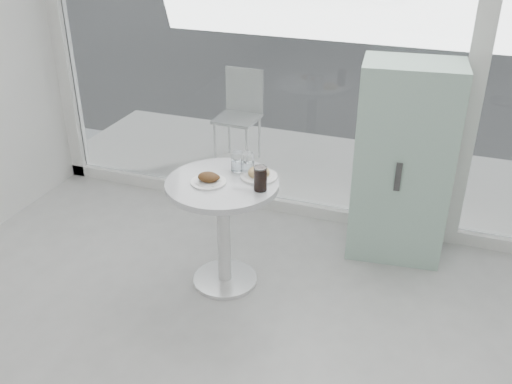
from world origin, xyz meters
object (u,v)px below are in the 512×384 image
at_px(mint_cabinet, 403,163).
at_px(plate_fritter, 209,179).
at_px(cola_glass, 260,179).
at_px(patio_chair, 240,110).
at_px(plate_donut, 259,174).
at_px(water_tumbler_b, 248,164).
at_px(main_table, 223,212).
at_px(water_tumbler_a, 237,162).

relative_size(mint_cabinet, plate_fritter, 6.35).
height_order(mint_cabinet, cola_glass, mint_cabinet).
height_order(mint_cabinet, plate_fritter, mint_cabinet).
distance_m(patio_chair, plate_fritter, 1.97).
xyz_separation_m(patio_chair, plate_donut, (0.80, -1.70, 0.24)).
bearing_deg(plate_donut, mint_cabinet, 38.57).
xyz_separation_m(mint_cabinet, cola_glass, (-0.76, -0.82, 0.13)).
xyz_separation_m(water_tumbler_b, cola_glass, (0.16, -0.21, 0.02)).
xyz_separation_m(mint_cabinet, plate_donut, (-0.82, -0.66, 0.08)).
bearing_deg(patio_chair, plate_fritter, -72.12).
distance_m(main_table, cola_glass, 0.40).
relative_size(plate_donut, cola_glass, 1.54).
xyz_separation_m(main_table, cola_glass, (0.26, -0.02, 0.29)).
xyz_separation_m(patio_chair, water_tumbler_b, (0.71, -1.65, 0.28)).
distance_m(plate_donut, water_tumbler_b, 0.11).
distance_m(patio_chair, cola_glass, 2.07).
distance_m(main_table, water_tumbler_a, 0.33).
xyz_separation_m(main_table, plate_fritter, (-0.07, -0.04, 0.25)).
bearing_deg(water_tumbler_b, patio_chair, 113.23).
xyz_separation_m(mint_cabinet, water_tumbler_b, (-0.92, -0.62, 0.12)).
relative_size(mint_cabinet, water_tumbler_b, 10.61).
relative_size(main_table, cola_glass, 4.95).
xyz_separation_m(patio_chair, plate_fritter, (0.54, -1.88, 0.25)).
bearing_deg(plate_fritter, water_tumbler_a, 65.77).
relative_size(plate_fritter, water_tumbler_b, 1.67).
bearing_deg(patio_chair, water_tumbler_b, -64.81).
bearing_deg(patio_chair, mint_cabinet, -30.62).
bearing_deg(plate_fritter, plate_donut, 34.94).
relative_size(mint_cabinet, water_tumbler_a, 10.82).
height_order(patio_chair, cola_glass, patio_chair).
height_order(plate_donut, water_tumbler_b, water_tumbler_b).
bearing_deg(patio_chair, cola_glass, -62.99).
xyz_separation_m(patio_chair, water_tumbler_a, (0.64, -1.66, 0.28)).
relative_size(main_table, water_tumbler_a, 5.86).
distance_m(mint_cabinet, water_tumbler_b, 1.11).
bearing_deg(plate_fritter, cola_glass, 3.57).
bearing_deg(water_tumbler_a, mint_cabinet, 32.01).
bearing_deg(water_tumbler_b, water_tumbler_a, -178.83).
bearing_deg(main_table, cola_glass, -5.03).
relative_size(patio_chair, cola_glass, 5.65).
relative_size(main_table, plate_donut, 3.22).
bearing_deg(plate_donut, main_table, -144.13).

